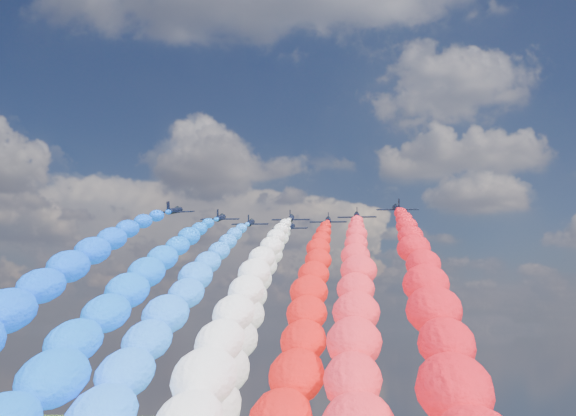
# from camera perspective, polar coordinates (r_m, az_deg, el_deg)

# --- Properties ---
(jet_0) EXTENTS (9.75, 12.91, 5.26)m
(jet_0) POSITION_cam_1_polar(r_m,az_deg,el_deg) (159.83, -9.19, -0.22)
(jet_0) COLOR black
(trail_0) EXTENTS (7.33, 118.51, 49.11)m
(trail_0) POSITION_cam_1_polar(r_m,az_deg,el_deg) (100.48, -18.51, -6.84)
(trail_0) COLOR #0851FB
(jet_1) EXTENTS (9.55, 12.77, 5.26)m
(jet_1) POSITION_cam_1_polar(r_m,az_deg,el_deg) (168.58, -5.49, -0.80)
(jet_1) COLOR black
(trail_1) EXTENTS (7.33, 118.51, 49.11)m
(trail_1) POSITION_cam_1_polar(r_m,az_deg,el_deg) (107.84, -12.01, -7.30)
(trail_1) COLOR blue
(jet_2) EXTENTS (9.58, 12.79, 5.26)m
(jet_2) POSITION_cam_1_polar(r_m,az_deg,el_deg) (175.93, -3.06, -1.21)
(jet_2) COLOR black
(trail_2) EXTENTS (7.33, 118.51, 49.11)m
(trail_2) POSITION_cam_1_polar(r_m,az_deg,el_deg) (114.53, -7.86, -7.56)
(trail_2) COLOR #2075FD
(jet_3) EXTENTS (9.63, 12.83, 5.26)m
(jet_3) POSITION_cam_1_polar(r_m,az_deg,el_deg) (168.61, 0.24, -0.84)
(jet_3) COLOR black
(trail_3) EXTENTS (7.33, 118.51, 49.11)m
(trail_3) POSITION_cam_1_polar(r_m,az_deg,el_deg) (106.47, -2.95, -7.47)
(trail_3) COLOR white
(jet_4) EXTENTS (9.60, 12.81, 5.26)m
(jet_4) POSITION_cam_1_polar(r_m,az_deg,el_deg) (182.95, 0.19, -1.56)
(jet_4) COLOR black
(trail_4) EXTENTS (7.33, 118.51, 49.11)m
(trail_4) POSITION_cam_1_polar(r_m,az_deg,el_deg) (120.95, -2.64, -7.76)
(trail_4) COLOR silver
(jet_5) EXTENTS (9.64, 12.83, 5.26)m
(jet_5) POSITION_cam_1_polar(r_m,az_deg,el_deg) (172.43, 3.28, -1.03)
(jet_5) COLOR black
(trail_5) EXTENTS (7.33, 118.51, 49.11)m
(trail_5) POSITION_cam_1_polar(r_m,az_deg,el_deg) (109.97, 1.96, -7.55)
(trail_5) COLOR red
(jet_6) EXTENTS (9.18, 12.51, 5.26)m
(jet_6) POSITION_cam_1_polar(r_m,az_deg,el_deg) (165.61, 5.60, -0.63)
(jet_6) COLOR black
(trail_6) EXTENTS (7.33, 118.51, 49.11)m
(trail_6) POSITION_cam_1_polar(r_m,az_deg,el_deg) (102.98, 5.64, -7.35)
(trail_6) COLOR red
(jet_7) EXTENTS (9.57, 12.79, 5.26)m
(jet_7) POSITION_cam_1_polar(r_m,az_deg,el_deg) (156.45, 8.82, -0.02)
(jet_7) COLOR black
(trail_7) EXTENTS (7.33, 118.51, 49.11)m
(trail_7) POSITION_cam_1_polar(r_m,az_deg,el_deg) (93.85, 11.06, -6.98)
(trail_7) COLOR red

